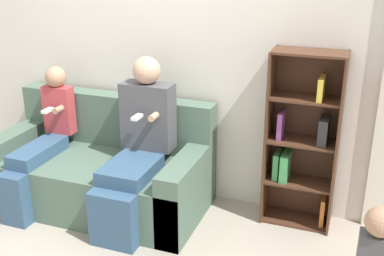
{
  "coord_description": "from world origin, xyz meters",
  "views": [
    {
      "loc": [
        1.65,
        -2.65,
        2.11
      ],
      "look_at": [
        0.45,
        0.59,
        0.78
      ],
      "focal_mm": 45.0,
      "sensor_mm": 36.0,
      "label": 1
    }
  ],
  "objects_px": {
    "bookshelf": "(303,141)",
    "couch": "(101,172)",
    "child_seated": "(41,141)",
    "adult_seated": "(138,142)"
  },
  "relations": [
    {
      "from": "adult_seated",
      "to": "child_seated",
      "type": "height_order",
      "value": "adult_seated"
    },
    {
      "from": "adult_seated",
      "to": "child_seated",
      "type": "xyz_separation_m",
      "value": [
        -0.88,
        -0.05,
        -0.1
      ]
    },
    {
      "from": "adult_seated",
      "to": "bookshelf",
      "type": "distance_m",
      "value": 1.28
    },
    {
      "from": "couch",
      "to": "child_seated",
      "type": "xyz_separation_m",
      "value": [
        -0.46,
        -0.14,
        0.27
      ]
    },
    {
      "from": "couch",
      "to": "adult_seated",
      "type": "xyz_separation_m",
      "value": [
        0.41,
        -0.1,
        0.37
      ]
    },
    {
      "from": "couch",
      "to": "bookshelf",
      "type": "height_order",
      "value": "bookshelf"
    },
    {
      "from": "bookshelf",
      "to": "couch",
      "type": "bearing_deg",
      "value": -168.74
    },
    {
      "from": "adult_seated",
      "to": "child_seated",
      "type": "bearing_deg",
      "value": -177.0
    },
    {
      "from": "child_seated",
      "to": "bookshelf",
      "type": "height_order",
      "value": "bookshelf"
    },
    {
      "from": "couch",
      "to": "adult_seated",
      "type": "relative_size",
      "value": 1.39
    }
  ]
}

